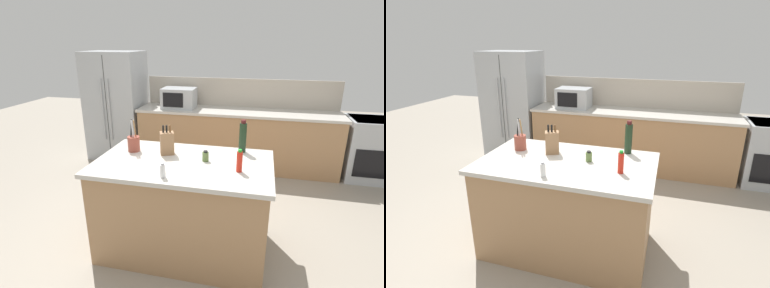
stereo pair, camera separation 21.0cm
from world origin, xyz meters
TOP-DOWN VIEW (x-y plane):
  - ground_plane at (0.00, 0.00)m, footprint 14.00×14.00m
  - back_counter_run at (0.30, 2.20)m, footprint 3.17×0.66m
  - wall_backsplash at (0.30, 2.52)m, footprint 3.13×0.03m
  - kitchen_island at (0.00, 0.00)m, footprint 1.62×0.96m
  - refrigerator at (-1.79, 2.25)m, footprint 0.92×0.75m
  - microwave at (-0.65, 2.20)m, footprint 0.53×0.39m
  - knife_block at (-0.20, 0.15)m, footprint 0.16×0.14m
  - utensil_crock at (-0.55, 0.15)m, footprint 0.12×0.12m
  - wine_bottle at (0.51, 0.38)m, footprint 0.07×0.07m
  - salt_shaker at (-0.08, -0.36)m, footprint 0.04×0.04m
  - spice_jar_oregano at (0.20, 0.06)m, footprint 0.06×0.06m
  - hot_sauce_bottle at (0.52, -0.11)m, footprint 0.05×0.05m

SIDE VIEW (x-z plane):
  - ground_plane at x=0.00m, z-range 0.00..0.00m
  - back_counter_run at x=0.30m, z-range 0.00..0.94m
  - kitchen_island at x=0.00m, z-range 0.00..0.94m
  - refrigerator at x=-1.79m, z-range 0.00..1.82m
  - spice_jar_oregano at x=0.20m, z-range 0.94..1.04m
  - salt_shaker at x=-0.08m, z-range 0.94..1.06m
  - utensil_crock at x=-0.55m, z-range 0.86..1.18m
  - hot_sauce_bottle at x=0.52m, z-range 0.93..1.13m
  - knife_block at x=-0.20m, z-range 0.91..1.20m
  - wine_bottle at x=0.51m, z-range 0.93..1.26m
  - microwave at x=-0.65m, z-range 0.94..1.26m
  - wall_backsplash at x=0.30m, z-range 0.94..1.40m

